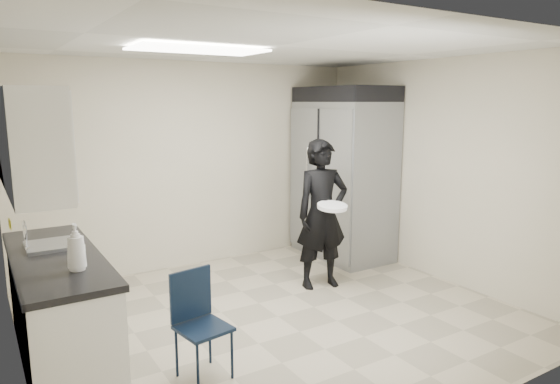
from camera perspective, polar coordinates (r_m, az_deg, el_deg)
floor at (r=5.11m, az=-0.25°, el=-14.04°), size 4.50×4.50×0.00m
ceiling at (r=4.68m, az=-0.28°, el=16.35°), size 4.50×4.50×0.00m
back_wall at (r=6.50m, az=-9.53°, el=3.04°), size 4.50×0.00×4.50m
left_wall at (r=4.06m, az=-28.52°, el=-2.45°), size 0.00×4.00×4.00m
right_wall at (r=6.19m, az=17.81°, el=2.33°), size 0.00×4.00×4.00m
ceiling_panel at (r=4.76m, az=-9.33°, el=15.76°), size 1.20×0.60×0.02m
lower_counter at (r=4.52m, az=-23.84°, el=-12.39°), size 0.60×1.90×0.86m
countertop at (r=4.37m, az=-24.28°, el=-6.87°), size 0.64×1.95×0.05m
sink at (r=4.62m, az=-24.44°, el=-6.18°), size 0.42×0.40×0.14m
faucet at (r=4.56m, az=-27.07°, el=-4.64°), size 0.02×0.02×0.24m
upper_cabinets at (r=4.20m, az=-26.93°, el=5.34°), size 0.35×1.80×0.75m
towel_dispenser at (r=5.35m, az=-28.55°, el=3.83°), size 0.22×0.30×0.35m
notice_sticker_left at (r=4.17m, az=-28.43°, el=-3.25°), size 0.00×0.12×0.07m
notice_sticker_right at (r=4.37m, az=-28.56°, el=-3.21°), size 0.00×0.12×0.07m
commercial_fridge at (r=6.84m, az=7.25°, el=1.34°), size 0.80×1.35×2.10m
fridge_compressor at (r=6.76m, az=7.48°, el=11.02°), size 0.80×1.35×0.20m
folding_chair at (r=3.98m, az=-8.74°, el=-15.15°), size 0.41×0.41×0.81m
man_tuxedo at (r=5.67m, az=4.82°, el=-2.56°), size 0.69×0.52×1.70m
bucket_lid at (r=5.42m, az=5.99°, el=-1.65°), size 0.38×0.38×0.04m
soap_bottle_a at (r=3.87m, az=-22.29°, el=-5.84°), size 0.14×0.14×0.34m
soap_bottle_b at (r=4.10m, az=-22.12°, el=-6.11°), size 0.12×0.12×0.18m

